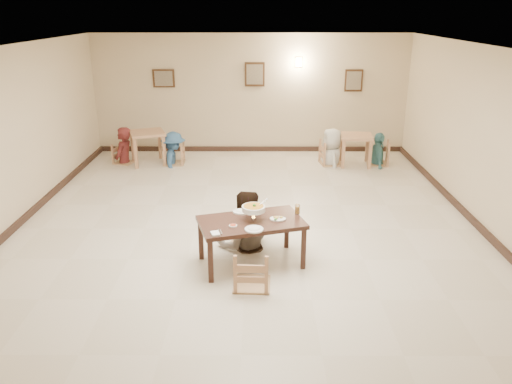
{
  "coord_description": "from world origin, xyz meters",
  "views": [
    {
      "loc": [
        0.18,
        -7.83,
        3.57
      ],
      "look_at": [
        0.15,
        -0.6,
        0.9
      ],
      "focal_mm": 35.0,
      "sensor_mm": 36.0,
      "label": 1
    }
  ],
  "objects_px": {
    "chair_far": "(244,218)",
    "bg_table_left": "(147,137)",
    "main_diner": "(244,191)",
    "bg_diner_d": "(380,133)",
    "bg_chair_rl": "(332,142)",
    "bg_table_right": "(356,141)",
    "bg_chair_lr": "(173,143)",
    "bg_diner_b": "(172,132)",
    "chair_near": "(252,251)",
    "bg_diner_a": "(121,127)",
    "drink_glass": "(297,209)",
    "bg_chair_rr": "(379,143)",
    "main_table": "(251,226)",
    "curry_warmer": "(254,209)",
    "bg_chair_ll": "(123,145)",
    "bg_diner_c": "(333,129)"
  },
  "relations": [
    {
      "from": "chair_near",
      "to": "bg_chair_lr",
      "type": "distance_m",
      "value": 6.01
    },
    {
      "from": "bg_chair_lr",
      "to": "bg_diner_b",
      "type": "distance_m",
      "value": 0.27
    },
    {
      "from": "main_table",
      "to": "bg_chair_rr",
      "type": "height_order",
      "value": "bg_chair_rr"
    },
    {
      "from": "bg_diner_a",
      "to": "bg_diner_b",
      "type": "relative_size",
      "value": 1.13
    },
    {
      "from": "drink_glass",
      "to": "bg_diner_b",
      "type": "xyz_separation_m",
      "value": [
        -2.63,
        4.79,
        0.03
      ]
    },
    {
      "from": "chair_near",
      "to": "bg_diner_d",
      "type": "relative_size",
      "value": 0.68
    },
    {
      "from": "bg_chair_ll",
      "to": "bg_diner_d",
      "type": "height_order",
      "value": "bg_diner_d"
    },
    {
      "from": "bg_table_right",
      "to": "bg_chair_rr",
      "type": "bearing_deg",
      "value": 6.83
    },
    {
      "from": "bg_chair_lr",
      "to": "bg_diner_d",
      "type": "xyz_separation_m",
      "value": [
        4.95,
        -0.01,
        0.26
      ]
    },
    {
      "from": "drink_glass",
      "to": "bg_chair_lr",
      "type": "bearing_deg",
      "value": 118.76
    },
    {
      "from": "bg_diner_b",
      "to": "bg_diner_a",
      "type": "bearing_deg",
      "value": 82.43
    },
    {
      "from": "bg_table_left",
      "to": "bg_chair_rr",
      "type": "distance_m",
      "value": 5.57
    },
    {
      "from": "bg_diner_b",
      "to": "chair_far",
      "type": "bearing_deg",
      "value": -162.37
    },
    {
      "from": "chair_far",
      "to": "chair_near",
      "type": "relative_size",
      "value": 0.83
    },
    {
      "from": "drink_glass",
      "to": "bg_diner_a",
      "type": "distance_m",
      "value": 6.2
    },
    {
      "from": "main_diner",
      "to": "bg_chair_lr",
      "type": "height_order",
      "value": "main_diner"
    },
    {
      "from": "bg_chair_lr",
      "to": "bg_chair_rl",
      "type": "bearing_deg",
      "value": 88.97
    },
    {
      "from": "bg_chair_rl",
      "to": "bg_table_right",
      "type": "bearing_deg",
      "value": -105.67
    },
    {
      "from": "bg_diner_b",
      "to": "bg_diner_d",
      "type": "xyz_separation_m",
      "value": [
        4.95,
        -0.01,
        -0.01
      ]
    },
    {
      "from": "bg_table_right",
      "to": "bg_chair_rl",
      "type": "bearing_deg",
      "value": 172.85
    },
    {
      "from": "drink_glass",
      "to": "bg_diner_c",
      "type": "distance_m",
      "value": 4.93
    },
    {
      "from": "bg_chair_lr",
      "to": "bg_diner_b",
      "type": "relative_size",
      "value": 0.66
    },
    {
      "from": "bg_chair_lr",
      "to": "chair_near",
      "type": "bearing_deg",
      "value": 18.16
    },
    {
      "from": "chair_far",
      "to": "bg_chair_rl",
      "type": "xyz_separation_m",
      "value": [
        2.0,
        4.33,
        0.11
      ]
    },
    {
      "from": "main_diner",
      "to": "bg_table_left",
      "type": "relative_size",
      "value": 1.84
    },
    {
      "from": "bg_chair_ll",
      "to": "bg_table_left",
      "type": "bearing_deg",
      "value": -74.02
    },
    {
      "from": "bg_chair_ll",
      "to": "bg_diner_c",
      "type": "height_order",
      "value": "bg_diner_c"
    },
    {
      "from": "bg_chair_lr",
      "to": "bg_chair_rl",
      "type": "distance_m",
      "value": 3.82
    },
    {
      "from": "bg_chair_ll",
      "to": "drink_glass",
      "type": "bearing_deg",
      "value": -123.3
    },
    {
      "from": "chair_near",
      "to": "bg_table_left",
      "type": "distance_m",
      "value": 6.27
    },
    {
      "from": "chair_far",
      "to": "bg_table_left",
      "type": "xyz_separation_m",
      "value": [
        -2.44,
        4.37,
        0.21
      ]
    },
    {
      "from": "bg_chair_rl",
      "to": "bg_chair_rr",
      "type": "xyz_separation_m",
      "value": [
        1.13,
        -0.0,
        -0.01
      ]
    },
    {
      "from": "chair_far",
      "to": "bg_chair_ll",
      "type": "relative_size",
      "value": 0.96
    },
    {
      "from": "main_diner",
      "to": "bg_diner_d",
      "type": "height_order",
      "value": "main_diner"
    },
    {
      "from": "main_table",
      "to": "bg_chair_rl",
      "type": "xyz_separation_m",
      "value": [
        1.88,
        5.05,
        -0.07
      ]
    },
    {
      "from": "bg_chair_lr",
      "to": "bg_chair_rr",
      "type": "distance_m",
      "value": 4.95
    },
    {
      "from": "drink_glass",
      "to": "bg_table_right",
      "type": "height_order",
      "value": "drink_glass"
    },
    {
      "from": "bg_chair_rl",
      "to": "bg_diner_b",
      "type": "relative_size",
      "value": 0.69
    },
    {
      "from": "main_table",
      "to": "curry_warmer",
      "type": "distance_m",
      "value": 0.26
    },
    {
      "from": "curry_warmer",
      "to": "bg_diner_d",
      "type": "bearing_deg",
      "value": 59.43
    },
    {
      "from": "bg_chair_lr",
      "to": "bg_chair_rl",
      "type": "xyz_separation_m",
      "value": [
        3.82,
        -0.01,
        0.03
      ]
    },
    {
      "from": "bg_table_left",
      "to": "bg_chair_rr",
      "type": "bearing_deg",
      "value": -0.42
    },
    {
      "from": "main_diner",
      "to": "bg_table_right",
      "type": "relative_size",
      "value": 2.3
    },
    {
      "from": "chair_far",
      "to": "bg_table_left",
      "type": "distance_m",
      "value": 5.01
    },
    {
      "from": "curry_warmer",
      "to": "drink_glass",
      "type": "xyz_separation_m",
      "value": [
        0.65,
        0.24,
        -0.11
      ]
    },
    {
      "from": "bg_chair_rl",
      "to": "drink_glass",
      "type": "bearing_deg",
      "value": 157.49
    },
    {
      "from": "main_diner",
      "to": "drink_glass",
      "type": "bearing_deg",
      "value": 147.32
    },
    {
      "from": "chair_near",
      "to": "bg_chair_lr",
      "type": "bearing_deg",
      "value": -68.02
    },
    {
      "from": "main_table",
      "to": "bg_table_left",
      "type": "xyz_separation_m",
      "value": [
        -2.56,
        5.09,
        0.03
      ]
    },
    {
      "from": "chair_near",
      "to": "main_diner",
      "type": "distance_m",
      "value": 1.3
    }
  ]
}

